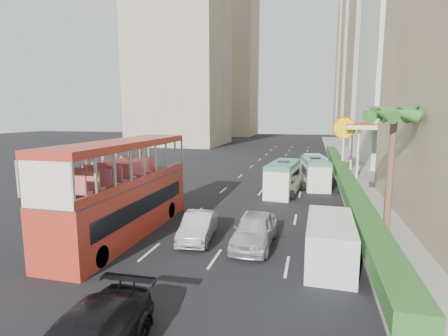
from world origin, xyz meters
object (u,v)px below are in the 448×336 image
(double_decker_bus, at_px, (123,188))
(car_silver_lane_b, at_px, (254,245))
(panel_van_far, at_px, (315,164))
(palm_tree, at_px, (390,171))
(minibus_near, at_px, (283,178))
(panel_van_near, at_px, (330,242))
(shell_station, at_px, (375,150))
(minibus_far, at_px, (315,173))
(van_asset, at_px, (283,185))
(car_silver_lane_a, at_px, (198,239))

(double_decker_bus, relative_size, car_silver_lane_b, 2.37)
(panel_van_far, distance_m, palm_tree, 20.23)
(car_silver_lane_b, bearing_deg, minibus_near, 89.43)
(panel_van_near, bearing_deg, minibus_near, 104.46)
(panel_van_near, height_order, panel_van_far, panel_van_near)
(double_decker_bus, xyz_separation_m, shell_station, (16.00, 23.00, 0.22))
(minibus_near, relative_size, panel_van_near, 1.21)
(double_decker_bus, xyz_separation_m, panel_van_near, (10.55, -1.14, -1.57))
(palm_tree, bearing_deg, minibus_near, 128.55)
(minibus_far, bearing_deg, van_asset, 173.26)
(minibus_far, bearing_deg, panel_van_far, 81.87)
(double_decker_bus, height_order, van_asset, double_decker_bus)
(car_silver_lane_a, xyz_separation_m, panel_van_far, (5.87, 23.47, 0.93))
(panel_van_far, bearing_deg, van_asset, -117.54)
(car_silver_lane_b, height_order, palm_tree, palm_tree)
(minibus_near, relative_size, panel_van_far, 1.25)
(panel_van_near, bearing_deg, panel_van_far, 92.50)
(car_silver_lane_a, distance_m, van_asset, 15.49)
(double_decker_bus, relative_size, shell_station, 1.38)
(car_silver_lane_b, distance_m, panel_van_near, 3.85)
(double_decker_bus, relative_size, van_asset, 2.32)
(car_silver_lane_b, relative_size, palm_tree, 0.72)
(car_silver_lane_b, bearing_deg, shell_station, 69.96)
(double_decker_bus, height_order, minibus_far, double_decker_bus)
(minibus_near, xyz_separation_m, panel_van_near, (3.12, -13.13, -0.32))
(car_silver_lane_a, distance_m, minibus_near, 12.28)
(car_silver_lane_a, bearing_deg, minibus_near, 67.40)
(car_silver_lane_a, distance_m, panel_van_near, 6.69)
(double_decker_bus, relative_size, car_silver_lane_a, 2.65)
(double_decker_bus, height_order, car_silver_lane_a, double_decker_bus)
(minibus_near, bearing_deg, shell_station, 58.31)
(minibus_far, bearing_deg, panel_van_near, -95.86)
(shell_station, bearing_deg, palm_tree, -96.60)
(car_silver_lane_a, bearing_deg, car_silver_lane_b, -9.39)
(double_decker_bus, distance_m, van_asset, 17.20)
(car_silver_lane_b, height_order, minibus_near, minibus_near)
(van_asset, height_order, minibus_far, minibus_far)
(van_asset, bearing_deg, car_silver_lane_a, -102.19)
(double_decker_bus, xyz_separation_m, car_silver_lane_a, (4.08, 0.25, -2.53))
(panel_van_near, xyz_separation_m, panel_van_far, (-0.60, 24.85, -0.03))
(panel_van_near, xyz_separation_m, palm_tree, (3.25, 5.14, 2.42))
(panel_van_far, distance_m, shell_station, 6.36)
(car_silver_lane_a, xyz_separation_m, van_asset, (3.11, 15.17, 0.00))
(van_asset, relative_size, panel_van_near, 0.98)
(double_decker_bus, bearing_deg, car_silver_lane_a, 3.45)
(double_decker_bus, xyz_separation_m, palm_tree, (13.80, 4.00, 0.85))
(shell_station, bearing_deg, van_asset, -139.28)
(car_silver_lane_a, relative_size, panel_van_near, 0.86)
(van_asset, xyz_separation_m, minibus_near, (0.24, -3.43, 1.29))
(minibus_near, relative_size, palm_tree, 0.91)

